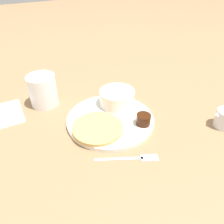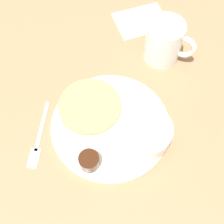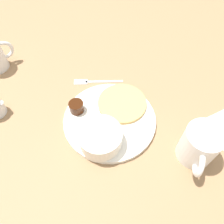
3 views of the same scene
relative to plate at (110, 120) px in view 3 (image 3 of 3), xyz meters
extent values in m
plane|color=#93704C|center=(0.00, 0.00, -0.01)|extent=(4.00, 4.00, 0.00)
cylinder|color=white|center=(0.00, 0.00, 0.00)|extent=(0.24, 0.24, 0.01)
cylinder|color=tan|center=(0.03, -0.05, 0.01)|extent=(0.13, 0.13, 0.01)
cylinder|color=white|center=(-0.05, 0.05, 0.03)|extent=(0.10, 0.10, 0.05)
cylinder|color=white|center=(-0.05, 0.05, 0.05)|extent=(0.09, 0.09, 0.01)
cylinder|color=#38190A|center=(0.06, 0.07, 0.02)|extent=(0.04, 0.04, 0.03)
cylinder|color=white|center=(-0.05, 0.07, 0.02)|extent=(0.04, 0.04, 0.02)
sphere|color=white|center=(-0.05, 0.07, 0.04)|extent=(0.02, 0.02, 0.02)
cylinder|color=white|center=(-0.18, -0.14, 0.04)|extent=(0.08, 0.08, 0.10)
torus|color=white|center=(-0.21, -0.11, 0.04)|extent=(0.05, 0.05, 0.06)
cube|color=silver|center=(0.13, -0.05, 0.00)|extent=(0.05, 0.11, 0.00)
cube|color=silver|center=(0.17, 0.02, 0.00)|extent=(0.04, 0.05, 0.00)
torus|color=white|center=(0.35, 0.19, 0.04)|extent=(0.02, 0.06, 0.06)
camera|label=1|loc=(0.43, -0.22, 0.38)|focal=35.00mm
camera|label=2|loc=(0.08, 0.24, 0.52)|focal=45.00mm
camera|label=3|loc=(-0.28, 0.13, 0.49)|focal=35.00mm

